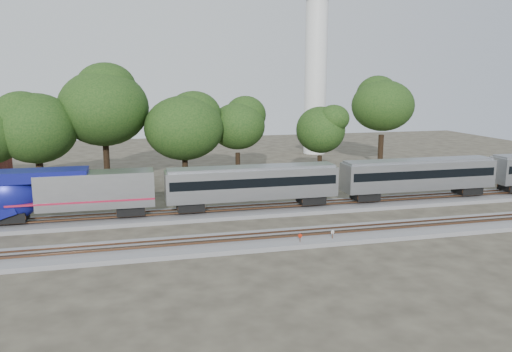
{
  "coord_description": "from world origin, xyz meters",
  "views": [
    {
      "loc": [
        -6.65,
        -44.45,
        14.0
      ],
      "look_at": [
        5.52,
        5.0,
        4.21
      ],
      "focal_mm": 35.0,
      "sensor_mm": 36.0,
      "label": 1
    }
  ],
  "objects": [
    {
      "name": "tree_2",
      "position": [
        -17.98,
        19.97,
        8.3
      ],
      "size": [
        8.46,
        8.46,
        11.93
      ],
      "color": "black",
      "rests_on": "ground"
    },
    {
      "name": "track_far",
      "position": [
        0.0,
        6.0,
        0.21
      ],
      "size": [
        160.0,
        5.0,
        0.73
      ],
      "color": "slate",
      "rests_on": "ground"
    },
    {
      "name": "switch_stand_white",
      "position": [
        9.83,
        -5.49,
        0.74
      ],
      "size": [
        0.35,
        0.18,
        1.16
      ],
      "rotation": [
        0.0,
        0.0,
        0.41
      ],
      "color": "#512D19",
      "rests_on": "ground"
    },
    {
      "name": "tree_3",
      "position": [
        -10.25,
        22.62,
        10.48
      ],
      "size": [
        10.67,
        10.67,
        15.04
      ],
      "color": "black",
      "rests_on": "ground"
    },
    {
      "name": "tree_5",
      "position": [
        7.09,
        21.86,
        7.84
      ],
      "size": [
        7.99,
        7.99,
        11.27
      ],
      "color": "black",
      "rests_on": "ground"
    },
    {
      "name": "switch_stand_red",
      "position": [
        6.77,
        -5.7,
        0.71
      ],
      "size": [
        0.35,
        0.07,
        1.11
      ],
      "rotation": [
        0.0,
        0.0,
        0.03
      ],
      "color": "#512D19",
      "rests_on": "ground"
    },
    {
      "name": "tree_4",
      "position": [
        -0.36,
        19.71,
        7.97
      ],
      "size": [
        8.12,
        8.12,
        11.44
      ],
      "color": "black",
      "rests_on": "ground"
    },
    {
      "name": "tree_6",
      "position": [
        17.44,
        17.67,
        7.51
      ],
      "size": [
        7.66,
        7.66,
        10.79
      ],
      "color": "black",
      "rests_on": "ground"
    },
    {
      "name": "track_near",
      "position": [
        0.0,
        -4.0,
        0.21
      ],
      "size": [
        160.0,
        5.0,
        0.73
      ],
      "color": "slate",
      "rests_on": "ground"
    },
    {
      "name": "tree_7",
      "position": [
        31.86,
        28.03,
        10.04
      ],
      "size": [
        10.22,
        10.22,
        14.4
      ],
      "color": "black",
      "rests_on": "ground"
    },
    {
      "name": "switch_lever",
      "position": [
        5.88,
        -5.48,
        0.15
      ],
      "size": [
        0.5,
        0.3,
        0.3
      ],
      "primitive_type": "cube",
      "rotation": [
        0.0,
        0.0,
        0.01
      ],
      "color": "#512D19",
      "rests_on": "ground"
    },
    {
      "name": "ground",
      "position": [
        0.0,
        0.0,
        0.0
      ],
      "size": [
        160.0,
        160.0,
        0.0
      ],
      "primitive_type": "plane",
      "color": "#383328",
      "rests_on": "ground"
    }
  ]
}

